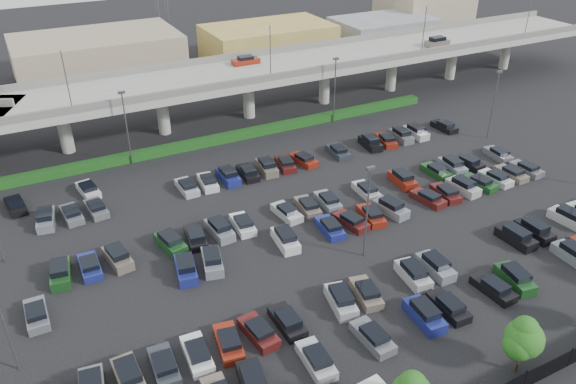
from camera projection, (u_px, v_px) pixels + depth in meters
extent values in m
plane|color=black|center=(324.00, 219.00, 64.13)|extent=(280.00, 280.00, 0.00)
cube|color=gray|center=(218.00, 78.00, 85.16)|extent=(150.00, 13.00, 1.10)
cube|color=#5C5C58|center=(233.00, 83.00, 79.83)|extent=(150.00, 0.50, 1.00)
cube|color=#5C5C58|center=(203.00, 61.00, 89.45)|extent=(150.00, 0.50, 1.00)
cylinder|color=gray|center=(64.00, 130.00, 77.86)|extent=(1.80, 1.80, 6.70)
cube|color=#5C5C58|center=(60.00, 108.00, 76.30)|extent=(2.60, 9.75, 0.50)
cylinder|color=gray|center=(163.00, 112.00, 83.48)|extent=(1.80, 1.80, 6.70)
cube|color=#5C5C58|center=(160.00, 92.00, 81.92)|extent=(2.60, 9.75, 0.50)
cylinder|color=gray|center=(249.00, 97.00, 89.10)|extent=(1.80, 1.80, 6.70)
cube|color=#5C5C58|center=(248.00, 78.00, 87.54)|extent=(2.60, 9.75, 0.50)
cylinder|color=gray|center=(324.00, 84.00, 94.72)|extent=(1.80, 1.80, 6.70)
cube|color=#5C5C58|center=(325.00, 66.00, 93.16)|extent=(2.60, 9.75, 0.50)
cylinder|color=gray|center=(392.00, 72.00, 100.35)|extent=(1.80, 1.80, 6.70)
cube|color=#5C5C58|center=(393.00, 55.00, 98.78)|extent=(2.60, 9.75, 0.50)
cylinder|color=gray|center=(452.00, 61.00, 105.97)|extent=(1.80, 1.80, 6.70)
cube|color=#5C5C58|center=(454.00, 45.00, 104.40)|extent=(2.60, 9.75, 0.50)
cylinder|color=gray|center=(506.00, 52.00, 111.59)|extent=(1.80, 1.80, 6.70)
cube|color=#5C5C58|center=(509.00, 36.00, 110.02)|extent=(2.60, 9.75, 0.50)
cube|color=maroon|center=(246.00, 61.00, 89.40)|extent=(4.40, 1.82, 0.82)
cube|color=black|center=(246.00, 58.00, 89.09)|extent=(2.30, 1.60, 0.50)
cube|color=#695E52|center=(437.00, 43.00, 98.38)|extent=(4.40, 1.82, 1.05)
cube|color=black|center=(438.00, 39.00, 97.97)|extent=(2.60, 1.60, 0.65)
cylinder|color=#49494E|center=(67.00, 83.00, 69.38)|extent=(0.14, 0.14, 8.00)
cylinder|color=#49494E|center=(270.00, 53.00, 80.62)|extent=(0.14, 0.14, 8.00)
cylinder|color=#49494E|center=(424.00, 31.00, 91.86)|extent=(0.14, 0.14, 8.00)
cylinder|color=#49494E|center=(528.00, 16.00, 101.49)|extent=(0.14, 0.14, 8.00)
cube|color=#124014|center=(238.00, 135.00, 83.10)|extent=(66.00, 1.60, 1.10)
cylinder|color=black|center=(525.00, 380.00, 42.48)|extent=(0.10, 0.10, 2.00)
cylinder|color=black|center=(570.00, 357.00, 44.48)|extent=(0.10, 0.10, 2.00)
cylinder|color=#332316|center=(518.00, 361.00, 44.13)|extent=(0.26, 0.26, 1.97)
sphere|color=#1B4B14|center=(524.00, 339.00, 42.93)|extent=(3.07, 3.07, 3.07)
sphere|color=#1B4B14|center=(528.00, 340.00, 43.57)|extent=(2.41, 2.41, 2.41)
sphere|color=#1B4B14|center=(518.00, 345.00, 42.79)|extent=(2.41, 2.41, 2.41)
sphere|color=#1B4B14|center=(525.00, 329.00, 42.60)|extent=(2.08, 2.08, 2.08)
cube|color=black|center=(253.00, 377.00, 42.29)|extent=(2.01, 2.83, 0.65)
cube|color=#ADADB2|center=(316.00, 361.00, 44.96)|extent=(2.09, 4.50, 0.82)
cube|color=black|center=(317.00, 357.00, 44.50)|extent=(1.74, 2.40, 0.50)
cube|color=slate|center=(373.00, 338.00, 47.17)|extent=(1.99, 4.47, 0.82)
cube|color=black|center=(375.00, 334.00, 46.70)|extent=(1.69, 2.36, 0.50)
cube|color=navy|center=(424.00, 316.00, 49.32)|extent=(2.17, 4.53, 1.05)
cube|color=black|center=(425.00, 309.00, 48.92)|extent=(1.81, 2.72, 0.65)
cube|color=black|center=(448.00, 307.00, 50.48)|extent=(1.98, 4.46, 0.82)
cube|color=black|center=(451.00, 303.00, 50.02)|extent=(1.69, 2.36, 0.50)
cube|color=black|center=(493.00, 289.00, 52.69)|extent=(2.02, 4.48, 0.82)
cube|color=black|center=(496.00, 285.00, 52.22)|extent=(1.71, 2.37, 0.50)
cube|color=#18451B|center=(515.00, 279.00, 53.74)|extent=(2.54, 4.64, 1.05)
cube|color=black|center=(516.00, 273.00, 53.33)|extent=(2.02, 2.83, 0.65)
cube|color=slate|center=(573.00, 256.00, 57.05)|extent=(1.98, 4.46, 1.05)
cube|color=black|center=(575.00, 249.00, 56.64)|extent=(1.69, 2.66, 0.65)
cube|color=black|center=(91.00, 384.00, 41.72)|extent=(1.93, 2.79, 0.65)
cube|color=#695E52|center=(129.00, 378.00, 43.23)|extent=(1.96, 4.46, 1.05)
cube|color=black|center=(128.00, 371.00, 42.83)|extent=(1.68, 2.65, 0.65)
cube|color=#2C3039|center=(164.00, 367.00, 44.40)|extent=(2.07, 4.50, 0.82)
cube|color=black|center=(164.00, 363.00, 43.93)|extent=(1.73, 2.39, 0.50)
cube|color=silver|center=(197.00, 355.00, 45.50)|extent=(2.11, 4.51, 0.82)
cube|color=black|center=(197.00, 351.00, 45.03)|extent=(1.75, 2.40, 0.50)
cube|color=maroon|center=(229.00, 343.00, 46.60)|extent=(2.49, 4.63, 0.82)
cube|color=black|center=(229.00, 339.00, 46.14)|extent=(1.94, 2.52, 0.50)
cube|color=#4D1514|center=(259.00, 332.00, 47.71)|extent=(2.31, 4.58, 0.82)
cube|color=black|center=(259.00, 328.00, 47.24)|extent=(1.85, 2.47, 0.50)
cube|color=black|center=(287.00, 322.00, 48.81)|extent=(1.83, 4.40, 0.82)
cube|color=black|center=(288.00, 318.00, 48.35)|extent=(1.61, 2.30, 0.50)
cube|color=#ADADB2|center=(341.00, 302.00, 50.96)|extent=(2.65, 4.67, 1.05)
cube|color=black|center=(341.00, 295.00, 50.56)|extent=(2.08, 2.86, 0.65)
cube|color=#695E52|center=(366.00, 293.00, 52.12)|extent=(2.66, 4.67, 0.82)
cube|color=black|center=(368.00, 289.00, 51.66)|extent=(2.03, 2.57, 0.50)
cube|color=#ADADB2|center=(413.00, 275.00, 54.28)|extent=(2.35, 4.59, 1.05)
cube|color=black|center=(414.00, 269.00, 53.87)|extent=(1.91, 2.78, 0.65)
cube|color=slate|center=(435.00, 267.00, 55.38)|extent=(1.99, 4.47, 1.05)
cube|color=black|center=(436.00, 261.00, 54.97)|extent=(1.70, 2.66, 0.65)
cube|color=black|center=(516.00, 238.00, 59.80)|extent=(1.97, 4.46, 1.05)
cube|color=black|center=(517.00, 232.00, 59.39)|extent=(1.69, 2.65, 0.65)
cube|color=black|center=(534.00, 231.00, 60.90)|extent=(1.88, 4.42, 1.05)
cube|color=black|center=(536.00, 225.00, 60.49)|extent=(1.64, 2.62, 0.65)
cube|color=silver|center=(569.00, 219.00, 63.11)|extent=(2.21, 4.55, 1.05)
cube|color=black|center=(571.00, 213.00, 62.70)|extent=(1.83, 2.73, 0.65)
cube|color=slate|center=(37.00, 315.00, 49.55)|extent=(1.82, 4.40, 0.82)
cube|color=black|center=(36.00, 311.00, 49.08)|extent=(1.60, 2.30, 0.50)
cube|color=navy|center=(186.00, 270.00, 55.01)|extent=(2.59, 4.66, 1.05)
cube|color=black|center=(185.00, 263.00, 54.61)|extent=(2.05, 2.85, 0.65)
cube|color=slate|center=(212.00, 262.00, 56.12)|extent=(2.80, 4.70, 1.05)
cube|color=black|center=(212.00, 255.00, 55.71)|extent=(2.17, 2.90, 0.65)
cube|color=silver|center=(285.00, 240.00, 59.43)|extent=(2.25, 4.56, 1.05)
cube|color=black|center=(285.00, 234.00, 59.02)|extent=(1.85, 2.75, 0.65)
cube|color=navy|center=(330.00, 228.00, 61.70)|extent=(2.20, 4.54, 0.82)
cube|color=black|center=(331.00, 224.00, 61.23)|extent=(1.80, 2.43, 0.50)
cube|color=#4D1514|center=(351.00, 222.00, 62.80)|extent=(2.60, 4.66, 0.82)
cube|color=black|center=(352.00, 218.00, 62.34)|extent=(2.00, 2.56, 0.50)
cube|color=maroon|center=(371.00, 216.00, 63.90)|extent=(2.50, 4.63, 0.82)
cube|color=black|center=(372.00, 212.00, 63.44)|extent=(1.95, 2.53, 0.50)
cube|color=slate|center=(391.00, 209.00, 64.95)|extent=(2.53, 4.64, 1.05)
cube|color=black|center=(391.00, 203.00, 64.54)|extent=(2.02, 2.83, 0.65)
cube|color=#4D1514|center=(428.00, 199.00, 67.22)|extent=(2.49, 4.63, 0.82)
cube|color=black|center=(430.00, 195.00, 66.75)|extent=(1.95, 2.52, 0.50)
cube|color=#4D1514|center=(446.00, 193.00, 68.32)|extent=(2.33, 4.59, 0.82)
cube|color=black|center=(447.00, 190.00, 67.85)|extent=(1.86, 2.47, 0.50)
cube|color=#ADADB2|center=(463.00, 188.00, 69.37)|extent=(2.20, 4.54, 1.05)
cube|color=black|center=(464.00, 182.00, 68.96)|extent=(1.82, 2.73, 0.65)
cube|color=#18451B|center=(479.00, 183.00, 70.53)|extent=(2.52, 4.64, 0.82)
cube|color=black|center=(481.00, 180.00, 70.06)|extent=(1.96, 2.53, 0.50)
cube|color=silver|center=(496.00, 179.00, 71.63)|extent=(2.14, 4.52, 0.82)
cube|color=black|center=(498.00, 175.00, 71.17)|extent=(1.77, 2.41, 0.50)
cube|color=#695E52|center=(511.00, 174.00, 72.74)|extent=(1.92, 4.44, 0.82)
cube|color=black|center=(513.00, 170.00, 72.27)|extent=(1.66, 2.34, 0.50)
cube|color=slate|center=(526.00, 169.00, 73.84)|extent=(2.00, 4.47, 0.82)
cube|color=black|center=(529.00, 166.00, 73.37)|extent=(1.70, 2.36, 0.50)
cube|color=#18451B|center=(61.00, 274.00, 54.45)|extent=(2.41, 4.61, 1.05)
cube|color=black|center=(59.00, 267.00, 54.04)|extent=(1.95, 2.80, 0.65)
cube|color=navy|center=(90.00, 267.00, 55.61)|extent=(1.89, 4.43, 0.82)
cube|color=black|center=(89.00, 263.00, 55.14)|extent=(1.64, 2.32, 0.50)
cube|color=#695E52|center=(118.00, 258.00, 56.66)|extent=(2.49, 4.63, 1.05)
cube|color=black|center=(117.00, 252.00, 56.25)|extent=(1.99, 2.82, 0.65)
cube|color=#18451B|center=(171.00, 244.00, 58.86)|extent=(2.63, 4.67, 1.05)
cube|color=black|center=(170.00, 237.00, 58.46)|extent=(2.07, 2.86, 0.65)
cube|color=black|center=(196.00, 238.00, 60.02)|extent=(2.41, 4.61, 0.82)
cube|color=black|center=(196.00, 234.00, 59.56)|extent=(1.90, 2.50, 0.50)
cube|color=slate|center=(220.00, 230.00, 61.07)|extent=(2.13, 4.52, 1.05)
cube|color=black|center=(219.00, 224.00, 60.66)|extent=(1.78, 2.71, 0.65)
cube|color=silver|center=(243.00, 225.00, 62.23)|extent=(2.16, 4.53, 0.82)
cube|color=black|center=(243.00, 221.00, 61.77)|extent=(1.78, 2.42, 0.50)
cube|color=#ADADB2|center=(287.00, 213.00, 64.44)|extent=(2.23, 4.55, 0.82)
cube|color=black|center=(288.00, 209.00, 63.98)|extent=(1.81, 2.44, 0.50)
cube|color=#695E52|center=(308.00, 207.00, 65.55)|extent=(2.29, 4.57, 0.82)
cube|color=black|center=(309.00, 203.00, 65.08)|extent=(1.84, 2.46, 0.50)
cube|color=slate|center=(328.00, 202.00, 66.65)|extent=(2.17, 4.53, 0.82)
cube|color=black|center=(329.00, 198.00, 66.18)|extent=(1.78, 2.42, 0.50)
cube|color=#ADADB2|center=(366.00, 191.00, 68.86)|extent=(2.14, 4.52, 0.82)
cube|color=black|center=(367.00, 187.00, 68.39)|extent=(1.77, 2.41, 0.50)
cube|color=maroon|center=(402.00, 180.00, 71.01)|extent=(2.19, 4.54, 1.05)
cube|color=black|center=(403.00, 175.00, 70.60)|extent=(1.82, 2.73, 0.65)
cube|color=#18451B|center=(436.00, 172.00, 73.27)|extent=(1.88, 4.42, 0.82)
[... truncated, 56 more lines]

